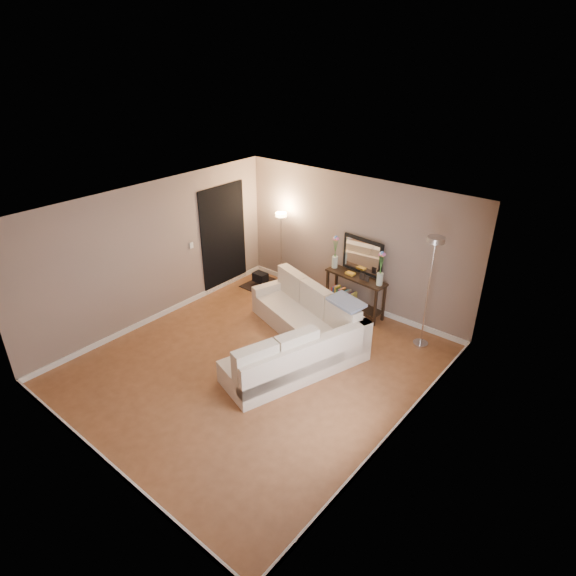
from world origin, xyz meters
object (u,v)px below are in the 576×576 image
Objects in this scene: floor_lamp_lit at (281,235)px; floor_lamp_unlit at (431,271)px; sectional_sofa at (300,332)px; console_table at (352,291)px.

floor_lamp_lit is 3.42m from floor_lamp_unlit.
console_table is at bearing 91.56° from sectional_sofa.
floor_lamp_unlit reaches higher than floor_lamp_lit.
floor_lamp_lit reaches higher than console_table.
console_table is 0.79× the size of floor_lamp_lit.
sectional_sofa reaches higher than console_table.
floor_lamp_unlit is at bearing -7.85° from console_table.
console_table is 1.89m from floor_lamp_unlit.
floor_lamp_unlit is at bearing -4.05° from floor_lamp_lit.
floor_lamp_unlit reaches higher than sectional_sofa.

